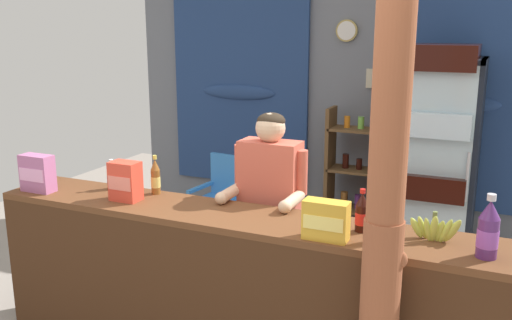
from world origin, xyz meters
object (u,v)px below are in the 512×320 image
soda_bottle_orange_soda (112,176)px  snack_box_wafer (37,173)px  soda_bottle_cola (362,214)px  snack_box_choco_powder (326,220)px  bottle_shelf_rack (352,174)px  timber_post (384,231)px  shopkeeper (270,200)px  soda_bottle_grape_soda (488,231)px  snack_box_crackers (125,181)px  soda_bottle_water (380,222)px  soda_bottle_iced_tea (156,178)px  banana_bunch (435,229)px  stall_counter (223,282)px  drink_fridge (435,147)px  plastic_lawn_chair (223,195)px

soda_bottle_orange_soda → snack_box_wafer: size_ratio=0.83×
soda_bottle_cola → snack_box_wafer: snack_box_wafer is taller
snack_box_wafer → snack_box_choco_powder: bearing=-1.6°
bottle_shelf_rack → soda_bottle_cola: 2.39m
timber_post → snack_box_choco_powder: bearing=149.3°
timber_post → shopkeeper: 1.18m
soda_bottle_grape_soda → snack_box_crackers: (-2.11, 0.04, -0.01)m
timber_post → soda_bottle_water: timber_post is taller
soda_bottle_orange_soda → soda_bottle_iced_tea: 0.33m
banana_bunch → snack_box_crackers: bearing=-177.6°
soda_bottle_water → snack_box_crackers: size_ratio=1.03×
bottle_shelf_rack → snack_box_crackers: bottle_shelf_rack is taller
stall_counter → drink_fridge: 2.39m
bottle_shelf_rack → plastic_lawn_chair: size_ratio=1.52×
soda_bottle_water → snack_box_wafer: bearing=-179.4°
soda_bottle_cola → soda_bottle_water: bearing=-42.9°
plastic_lawn_chair → snack_box_crackers: (0.22, -1.74, 0.61)m
soda_bottle_iced_tea → soda_bottle_grape_soda: bearing=-6.7°
timber_post → banana_bunch: 0.46m
banana_bunch → timber_post: bearing=-114.3°
soda_bottle_cola → soda_bottle_iced_tea: (-1.39, 0.14, 0.01)m
snack_box_choco_powder → stall_counter: bearing=174.8°
shopkeeper → soda_bottle_cola: (0.69, -0.38, 0.12)m
bottle_shelf_rack → snack_box_choco_powder: 2.54m
timber_post → bottle_shelf_rack: size_ratio=1.84×
shopkeeper → soda_bottle_water: (0.81, -0.49, 0.13)m
banana_bunch → bottle_shelf_rack: bearing=113.9°
soda_bottle_grape_soda → soda_bottle_orange_soda: (-2.35, 0.21, -0.05)m
bottle_shelf_rack → snack_box_wafer: size_ratio=5.28×
timber_post → bottle_shelf_rack: bearing=107.0°
drink_fridge → soda_bottle_cola: drink_fridge is taller
soda_bottle_orange_soda → soda_bottle_cola: soda_bottle_cola is taller
banana_bunch → shopkeeper: bearing=161.3°
timber_post → banana_bunch: size_ratio=8.63×
soda_bottle_grape_soda → snack_box_choco_powder: (-0.76, -0.09, -0.03)m
shopkeeper → soda_bottle_iced_tea: shopkeeper is taller
timber_post → soda_bottle_iced_tea: size_ratio=9.29×
soda_bottle_cola → banana_bunch: bearing=3.1°
timber_post → plastic_lawn_chair: bearing=132.6°
soda_bottle_iced_tea → snack_box_choco_powder: 1.30m
soda_bottle_orange_soda → soda_bottle_cola: size_ratio=0.86×
plastic_lawn_chair → bottle_shelf_rack: bearing=28.4°
soda_bottle_cola → snack_box_choco_powder: soda_bottle_cola is taller
soda_bottle_water → shopkeeper: bearing=148.8°
shopkeeper → snack_box_crackers: bearing=-151.3°
soda_bottle_grape_soda → bottle_shelf_rack: bearing=117.8°
drink_fridge → snack_box_wafer: size_ratio=7.74×
stall_counter → snack_box_choco_powder: 0.80m
drink_fridge → banana_bunch: drink_fridge is taller
shopkeeper → soda_bottle_iced_tea: (-0.71, -0.24, 0.13)m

